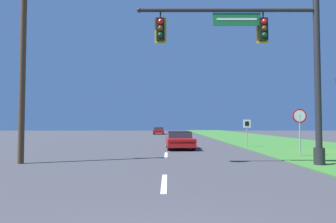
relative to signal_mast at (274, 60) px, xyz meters
The scene contains 8 objects.
grass_verge_right 21.62m from the signal_mast, 73.68° to the left, with size 10.00×110.00×0.04m.
road_center_line 13.85m from the signal_mast, 110.28° to the left, with size 0.16×34.80×0.01m.
signal_mast is the anchor object (origin of this frame).
car_ahead 10.21m from the signal_mast, 112.55° to the left, with size 1.99×4.61×1.19m.
far_car 40.57m from the signal_mast, 98.62° to the left, with size 1.82×4.50×1.19m.
stop_sign 5.05m from the signal_mast, 53.35° to the left, with size 0.76×0.07×2.50m.
route_sign_post 10.47m from the signal_mast, 81.53° to the left, with size 0.55×0.06×2.03m.
utility_pole_near 10.93m from the signal_mast, behind, with size 1.80×0.26×9.67m.
Camera 1 is at (0.11, -2.80, 1.71)m, focal length 32.00 mm.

